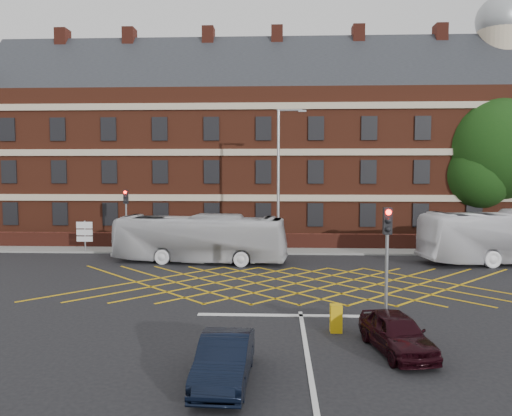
{
  "coord_description": "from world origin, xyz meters",
  "views": [
    {
      "loc": [
        -0.92,
        -22.41,
        5.58
      ],
      "look_at": [
        -1.95,
        1.5,
        3.79
      ],
      "focal_mm": 35.0,
      "sensor_mm": 36.0,
      "label": 1
    }
  ],
  "objects_px": {
    "car_maroon": "(397,333)",
    "direction_signs": "(85,233)",
    "deciduous_tree": "(492,158)",
    "traffic_light_near": "(386,277)",
    "traffic_light_far": "(126,226)",
    "street_lamp": "(279,206)",
    "bus_left": "(200,239)",
    "utility_cabinet": "(336,318)",
    "car_navy": "(224,359)"
  },
  "relations": [
    {
      "from": "car_maroon",
      "to": "direction_signs",
      "type": "relative_size",
      "value": 1.62
    },
    {
      "from": "deciduous_tree",
      "to": "traffic_light_near",
      "type": "height_order",
      "value": "deciduous_tree"
    },
    {
      "from": "car_maroon",
      "to": "traffic_light_far",
      "type": "relative_size",
      "value": 0.84
    },
    {
      "from": "traffic_light_near",
      "to": "street_lamp",
      "type": "relative_size",
      "value": 0.45
    },
    {
      "from": "bus_left",
      "to": "direction_signs",
      "type": "height_order",
      "value": "bus_left"
    },
    {
      "from": "utility_cabinet",
      "to": "direction_signs",
      "type": "bearing_deg",
      "value": 133.24
    },
    {
      "from": "deciduous_tree",
      "to": "street_lamp",
      "type": "bearing_deg",
      "value": -154.32
    },
    {
      "from": "traffic_light_near",
      "to": "utility_cabinet",
      "type": "relative_size",
      "value": 4.47
    },
    {
      "from": "car_maroon",
      "to": "traffic_light_far",
      "type": "bearing_deg",
      "value": 116.55
    },
    {
      "from": "traffic_light_far",
      "to": "direction_signs",
      "type": "xyz_separation_m",
      "value": [
        -2.74,
        -0.49,
        -0.39
      ]
    },
    {
      "from": "traffic_light_far",
      "to": "utility_cabinet",
      "type": "relative_size",
      "value": 4.47
    },
    {
      "from": "traffic_light_near",
      "to": "traffic_light_far",
      "type": "height_order",
      "value": "same"
    },
    {
      "from": "traffic_light_far",
      "to": "deciduous_tree",
      "type": "bearing_deg",
      "value": 13.25
    },
    {
      "from": "traffic_light_far",
      "to": "direction_signs",
      "type": "distance_m",
      "value": 2.81
    },
    {
      "from": "street_lamp",
      "to": "utility_cabinet",
      "type": "xyz_separation_m",
      "value": [
        1.93,
        -14.95,
        -2.82
      ]
    },
    {
      "from": "car_navy",
      "to": "car_maroon",
      "type": "distance_m",
      "value": 5.61
    },
    {
      "from": "bus_left",
      "to": "traffic_light_far",
      "type": "relative_size",
      "value": 2.46
    },
    {
      "from": "bus_left",
      "to": "car_maroon",
      "type": "xyz_separation_m",
      "value": [
        8.39,
        -14.79,
        -0.85
      ]
    },
    {
      "from": "car_maroon",
      "to": "street_lamp",
      "type": "bearing_deg",
      "value": 91.25
    },
    {
      "from": "street_lamp",
      "to": "car_navy",
      "type": "bearing_deg",
      "value": -94.46
    },
    {
      "from": "deciduous_tree",
      "to": "direction_signs",
      "type": "distance_m",
      "value": 31.17
    },
    {
      "from": "traffic_light_near",
      "to": "bus_left",
      "type": "bearing_deg",
      "value": 125.39
    },
    {
      "from": "car_maroon",
      "to": "traffic_light_far",
      "type": "height_order",
      "value": "traffic_light_far"
    },
    {
      "from": "street_lamp",
      "to": "utility_cabinet",
      "type": "distance_m",
      "value": 15.34
    },
    {
      "from": "bus_left",
      "to": "direction_signs",
      "type": "bearing_deg",
      "value": 76.19
    },
    {
      "from": "deciduous_tree",
      "to": "traffic_light_near",
      "type": "relative_size",
      "value": 2.65
    },
    {
      "from": "car_maroon",
      "to": "deciduous_tree",
      "type": "height_order",
      "value": "deciduous_tree"
    },
    {
      "from": "street_lamp",
      "to": "direction_signs",
      "type": "distance_m",
      "value": 13.41
    },
    {
      "from": "bus_left",
      "to": "deciduous_tree",
      "type": "distance_m",
      "value": 24.33
    },
    {
      "from": "traffic_light_far",
      "to": "utility_cabinet",
      "type": "distance_m",
      "value": 20.76
    },
    {
      "from": "traffic_light_near",
      "to": "street_lamp",
      "type": "distance_m",
      "value": 14.75
    },
    {
      "from": "bus_left",
      "to": "utility_cabinet",
      "type": "height_order",
      "value": "bus_left"
    },
    {
      "from": "car_navy",
      "to": "traffic_light_far",
      "type": "xyz_separation_m",
      "value": [
        -8.98,
        20.86,
        1.15
      ]
    },
    {
      "from": "car_maroon",
      "to": "traffic_light_near",
      "type": "distance_m",
      "value": 2.9
    },
    {
      "from": "car_maroon",
      "to": "direction_signs",
      "type": "height_order",
      "value": "direction_signs"
    },
    {
      "from": "bus_left",
      "to": "utility_cabinet",
      "type": "bearing_deg",
      "value": -145.53
    },
    {
      "from": "traffic_light_far",
      "to": "car_navy",
      "type": "bearing_deg",
      "value": -66.7
    },
    {
      "from": "bus_left",
      "to": "deciduous_tree",
      "type": "xyz_separation_m",
      "value": [
        21.55,
        10.07,
        5.13
      ]
    },
    {
      "from": "car_navy",
      "to": "traffic_light_near",
      "type": "bearing_deg",
      "value": 45.51
    },
    {
      "from": "car_navy",
      "to": "traffic_light_far",
      "type": "height_order",
      "value": "traffic_light_far"
    },
    {
      "from": "traffic_light_near",
      "to": "traffic_light_far",
      "type": "bearing_deg",
      "value": 132.11
    },
    {
      "from": "car_navy",
      "to": "car_maroon",
      "type": "relative_size",
      "value": 1.05
    },
    {
      "from": "car_maroon",
      "to": "utility_cabinet",
      "type": "distance_m",
      "value": 2.48
    },
    {
      "from": "car_navy",
      "to": "deciduous_tree",
      "type": "distance_m",
      "value": 33.34
    },
    {
      "from": "traffic_light_far",
      "to": "utility_cabinet",
      "type": "height_order",
      "value": "traffic_light_far"
    },
    {
      "from": "bus_left",
      "to": "traffic_light_near",
      "type": "relative_size",
      "value": 2.46
    },
    {
      "from": "direction_signs",
      "to": "traffic_light_near",
      "type": "bearing_deg",
      "value": -41.98
    },
    {
      "from": "direction_signs",
      "to": "deciduous_tree",
      "type": "bearing_deg",
      "value": 12.96
    },
    {
      "from": "car_navy",
      "to": "direction_signs",
      "type": "distance_m",
      "value": 23.51
    },
    {
      "from": "car_maroon",
      "to": "deciduous_tree",
      "type": "distance_m",
      "value": 28.75
    }
  ]
}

